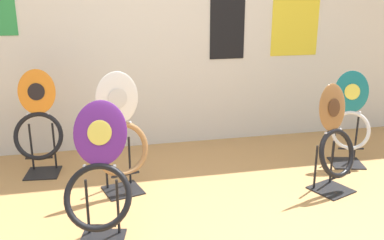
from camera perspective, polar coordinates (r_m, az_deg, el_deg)
wall_back at (r=4.23m, az=-6.25°, el=13.64°), size 8.00×0.07×2.60m
toilet_seat_display_purple_note at (r=2.72m, az=-12.30°, el=-7.65°), size 0.46×0.47×0.88m
toilet_seat_display_white_plain at (r=3.33m, az=-9.50°, el=-2.51°), size 0.45×0.34×0.96m
toilet_seat_display_teal_sax at (r=4.09m, az=20.37°, el=-0.04°), size 0.38×0.34×0.85m
toilet_seat_display_woodgrain at (r=3.50m, az=18.50°, el=-2.88°), size 0.42×0.36×0.86m
toilet_seat_display_orange_sun at (r=3.85m, az=-19.80°, el=-0.79°), size 0.43×0.31×0.90m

